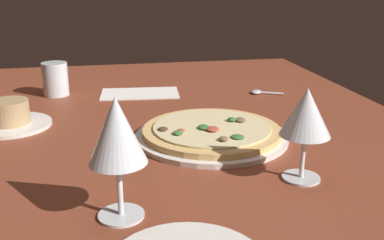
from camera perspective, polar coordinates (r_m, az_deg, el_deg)
dining_table at (r=98.52cm, az=-2.32°, el=-2.24°), size 150.00×110.00×4.00cm
pizza_main at (r=91.97cm, az=2.49°, el=-1.62°), size 30.99×30.99×3.39cm
ramekin_on_saucer at (r=106.30cm, az=-21.97°, el=0.35°), size 17.30×17.30×5.97cm
wine_glass_far at (r=59.85cm, az=-9.46°, el=-1.76°), size 7.92×7.92×17.31cm
wine_glass_near at (r=73.01cm, az=14.20°, el=0.69°), size 8.15×8.15×15.34cm
water_glass at (r=129.44cm, az=-16.83°, el=4.70°), size 6.89×6.89×9.05cm
paper_menu at (r=126.82cm, az=-6.60°, el=3.35°), size 14.21×22.30×0.30cm
spoon at (r=127.59cm, az=8.53°, el=3.50°), size 6.00×9.10×1.00cm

